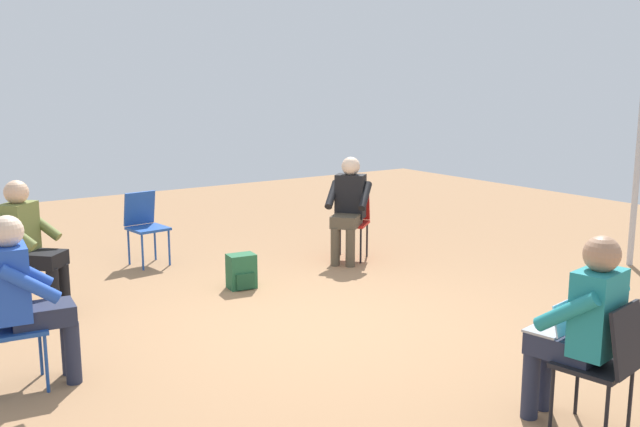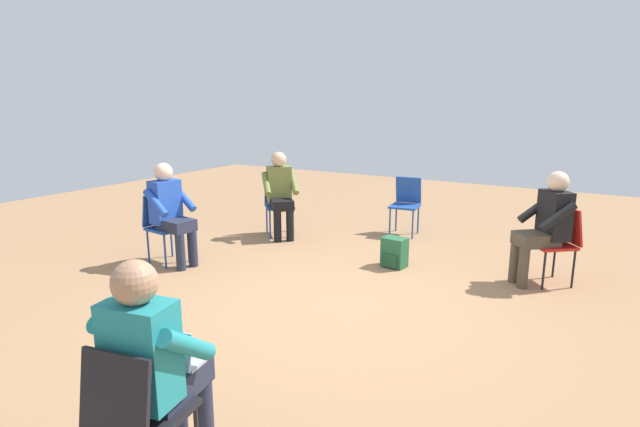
# 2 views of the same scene
# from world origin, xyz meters

# --- Properties ---
(ground_plane) EXTENTS (16.18, 16.18, 0.00)m
(ground_plane) POSITION_xyz_m (0.00, 0.00, 0.00)
(ground_plane) COLOR #99704C
(chair_south) EXTENTS (0.44, 0.48, 0.85)m
(chair_south) POSITION_xyz_m (0.46, -2.89, 0.50)
(chair_south) COLOR #1E4799
(chair_south) RESTS_ON ground
(chair_north) EXTENTS (0.46, 0.50, 0.85)m
(chair_north) POSITION_xyz_m (-0.29, 2.64, 0.50)
(chair_north) COLOR black
(chair_north) RESTS_ON ground
(chair_southwest) EXTENTS (0.58, 0.58, 0.85)m
(chair_southwest) POSITION_xyz_m (-1.72, -1.76, 0.50)
(chair_southwest) COLOR red
(chair_southwest) RESTS_ON ground
(chair_southeast) EXTENTS (0.58, 0.58, 0.85)m
(chair_southeast) POSITION_xyz_m (2.09, -1.93, 0.50)
(chair_southeast) COLOR #1E4799
(chair_southeast) RESTS_ON ground
(chair_east) EXTENTS (0.48, 0.45, 0.85)m
(chair_east) POSITION_xyz_m (2.54, -0.12, 0.50)
(chair_east) COLOR #1E4799
(chair_east) RESTS_ON ground
(person_with_laptop) EXTENTS (0.55, 0.57, 1.24)m
(person_with_laptop) POSITION_xyz_m (-0.26, 2.47, 0.69)
(person_with_laptop) COLOR #23283D
(person_with_laptop) RESTS_ON ground
(person_in_olive) EXTENTS (0.63, 0.63, 1.24)m
(person_in_olive) POSITION_xyz_m (1.97, -1.81, 0.69)
(person_in_olive) COLOR black
(person_in_olive) RESTS_ON ground
(person_in_black) EXTENTS (0.63, 0.63, 1.24)m
(person_in_black) POSITION_xyz_m (-1.59, -1.66, 0.69)
(person_in_black) COLOR #4C4233
(person_in_black) RESTS_ON ground
(person_in_blue) EXTENTS (0.55, 0.53, 1.24)m
(person_in_blue) POSITION_xyz_m (2.38, -0.10, 0.69)
(person_in_blue) COLOR #23283D
(person_in_blue) RESTS_ON ground
(backpack_near_laptop_user) EXTENTS (0.30, 0.27, 0.36)m
(backpack_near_laptop_user) POSITION_xyz_m (0.01, -1.38, 0.16)
(backpack_near_laptop_user) COLOR #235B38
(backpack_near_laptop_user) RESTS_ON ground
(tent_pole_far) EXTENTS (0.07, 0.07, 2.61)m
(tent_pole_far) POSITION_xyz_m (-4.19, 0.37, 1.31)
(tent_pole_far) COLOR #B2B2B7
(tent_pole_far) RESTS_ON ground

